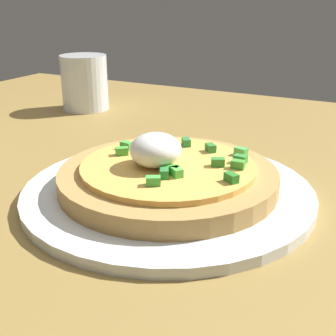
% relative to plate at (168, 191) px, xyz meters
% --- Properties ---
extents(dining_table, '(1.24, 0.85, 0.02)m').
position_rel_plate_xyz_m(dining_table, '(-0.01, 0.08, -0.02)').
color(dining_table, olive).
rests_on(dining_table, ground).
extents(plate, '(0.29, 0.29, 0.01)m').
position_rel_plate_xyz_m(plate, '(0.00, 0.00, 0.00)').
color(plate, silver).
rests_on(plate, dining_table).
extents(pizza, '(0.22, 0.22, 0.06)m').
position_rel_plate_xyz_m(pizza, '(-0.00, -0.00, 0.02)').
color(pizza, '#B08649').
rests_on(pizza, plate).
extents(cup_far, '(0.08, 0.08, 0.09)m').
position_rel_plate_xyz_m(cup_far, '(-0.29, 0.26, 0.04)').
color(cup_far, silver).
rests_on(cup_far, dining_table).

